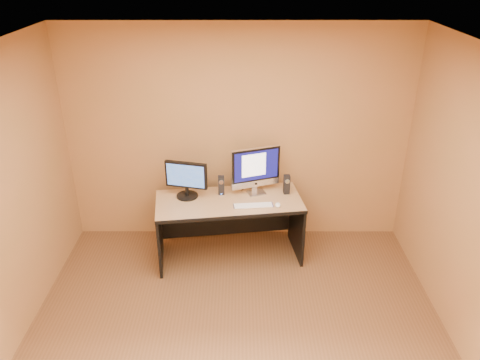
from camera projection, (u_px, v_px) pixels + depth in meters
The scene contains 12 objects.
floor at pixel (237, 351), 4.23m from camera, with size 4.00×4.00×0.00m, color brown.
walls at pixel (236, 230), 3.65m from camera, with size 4.00×4.00×2.60m, color #A26A41, non-canonical shape.
ceiling at pixel (236, 62), 3.07m from camera, with size 4.00×4.00×0.00m, color white.
desk at pixel (229, 229), 5.38m from camera, with size 1.62×0.71×0.75m, color tan, non-canonical shape.
imac at pixel (256, 171), 5.25m from camera, with size 0.58×0.21×0.56m, color silver, non-canonical shape.
second_monitor at pixel (186, 180), 5.20m from camera, with size 0.49×0.24×0.42m, color black, non-canonical shape.
speaker_left at pixel (221, 185), 5.30m from camera, with size 0.07×0.07×0.22m, color black, non-canonical shape.
speaker_right at pixel (287, 184), 5.32m from camera, with size 0.07×0.07×0.22m, color black, non-canonical shape.
keyboard at pixel (253, 206), 5.09m from camera, with size 0.44×0.12×0.02m, color silver.
mouse at pixel (278, 205), 5.08m from camera, with size 0.06×0.10×0.04m, color white.
cable_a at pixel (259, 189), 5.44m from camera, with size 0.01×0.01×0.22m, color black.
cable_b at pixel (245, 187), 5.49m from camera, with size 0.01×0.01×0.18m, color black.
Camera 1 is at (0.03, -3.09, 3.27)m, focal length 35.00 mm.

